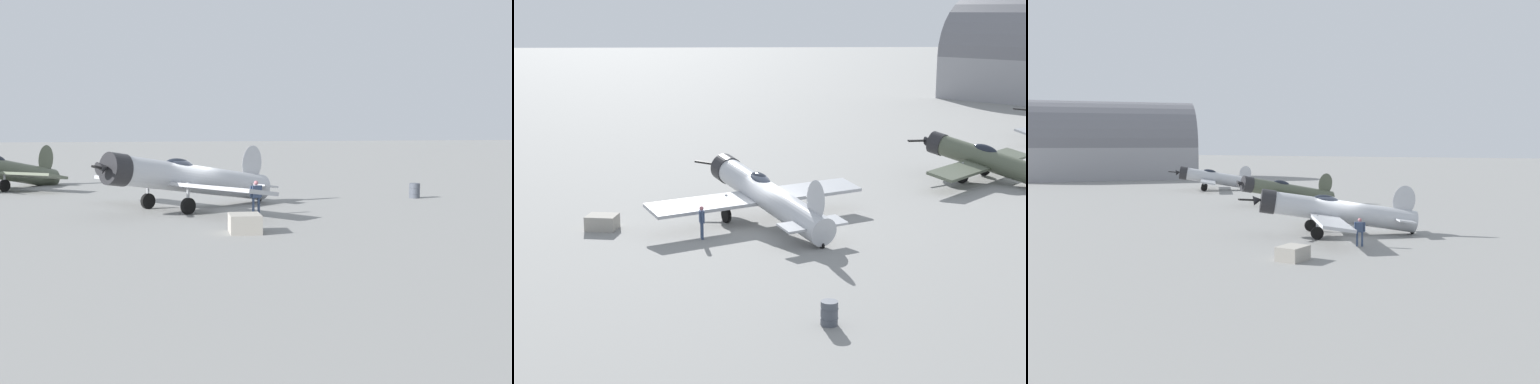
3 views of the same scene
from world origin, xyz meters
TOP-DOWN VIEW (x-y plane):
  - ground_plane at (0.00, 0.00)m, footprint 400.00×400.00m
  - airplane_foreground at (-0.25, 0.46)m, footprint 11.63×10.11m
  - airplane_mid_apron at (14.76, 10.42)m, footprint 9.55×9.62m
  - ground_crew_mechanic at (-3.42, -2.25)m, footprint 0.30×0.63m
  - equipment_crate at (-8.56, -0.24)m, footprint 1.69×1.46m
  - fuel_drum at (1.49, -13.55)m, footprint 0.66×0.66m

SIDE VIEW (x-z plane):
  - ground_plane at x=0.00m, z-range 0.00..0.00m
  - equipment_crate at x=-8.56m, z-range 0.00..0.74m
  - fuel_drum at x=1.49m, z-range 0.00..0.89m
  - ground_crew_mechanic at x=-3.42m, z-range 0.17..1.81m
  - airplane_mid_apron at x=14.76m, z-range -0.31..2.99m
  - airplane_foreground at x=-0.25m, z-range -0.08..3.20m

